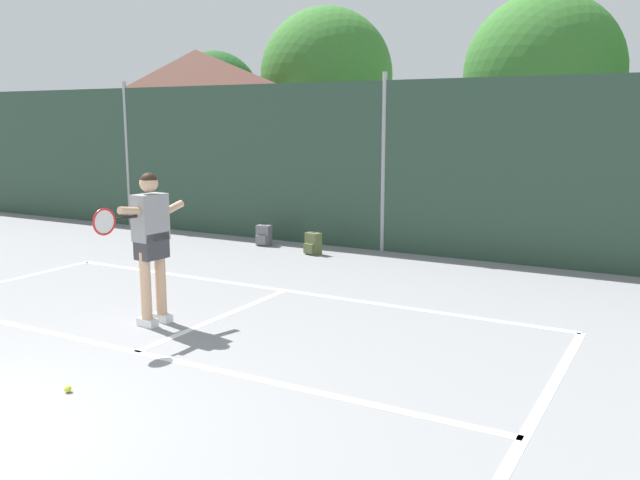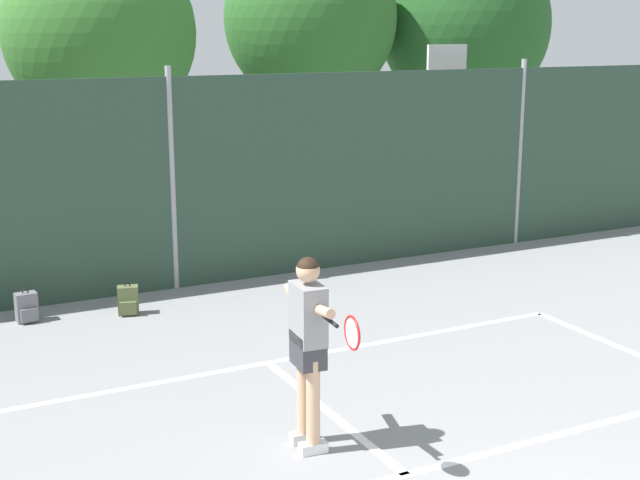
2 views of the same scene
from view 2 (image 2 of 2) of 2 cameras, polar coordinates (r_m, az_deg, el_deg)
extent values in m
cube|color=white|center=(10.56, -3.34, -7.90)|extent=(8.20, 0.10, 0.01)
cube|color=white|center=(8.13, 5.55, -14.82)|extent=(8.20, 0.10, 0.01)
cube|color=white|center=(9.28, 0.55, -11.00)|extent=(0.10, 2.97, 0.01)
cube|color=#284233|center=(13.32, -9.50, 3.52)|extent=(26.00, 0.05, 3.18)
cylinder|color=#99999E|center=(13.30, -9.51, 3.84)|extent=(0.09, 0.09, 3.33)
cylinder|color=#99999E|center=(16.43, 12.73, 5.50)|extent=(0.09, 0.09, 3.33)
cylinder|color=#9E9EA3|center=(18.06, 7.82, 5.95)|extent=(0.12, 0.12, 3.05)
cube|color=white|center=(17.83, 8.18, 11.41)|extent=(0.90, 0.06, 0.60)
torus|color=#D85919|center=(17.62, 8.67, 10.66)|extent=(0.48, 0.48, 0.02)
cylinder|color=brown|center=(21.90, -13.56, 5.43)|extent=(0.36, 0.36, 1.86)
ellipsoid|color=#38752D|center=(21.70, -13.98, 12.85)|extent=(4.48, 4.03, 4.48)
cylinder|color=brown|center=(23.73, -0.57, 6.77)|extent=(0.36, 0.36, 2.17)
ellipsoid|color=#2D6628|center=(23.57, -0.58, 14.10)|extent=(4.57, 4.11, 4.57)
cylinder|color=brown|center=(26.27, 9.10, 6.89)|extent=(0.36, 0.36, 1.84)
ellipsoid|color=#235623|center=(26.11, 9.36, 13.52)|extent=(4.97, 4.47, 4.97)
cube|color=silver|center=(8.65, -1.05, -12.57)|extent=(0.27, 0.14, 0.10)
cube|color=silver|center=(8.45, -0.44, -13.24)|extent=(0.27, 0.14, 0.10)
cylinder|color=tan|center=(8.45, -1.06, -9.77)|extent=(0.13, 0.13, 0.82)
cylinder|color=tan|center=(8.25, -0.45, -10.38)|extent=(0.13, 0.13, 0.82)
cube|color=#38383D|center=(8.18, -0.77, -7.05)|extent=(0.27, 0.38, 0.32)
cube|color=gray|center=(8.06, -0.77, -4.79)|extent=(0.27, 0.42, 0.56)
sphere|color=tan|center=(7.94, -0.78, -1.98)|extent=(0.22, 0.22, 0.22)
sphere|color=black|center=(7.94, -0.78, -1.84)|extent=(0.21, 0.21, 0.21)
cylinder|color=tan|center=(7.86, -0.07, -4.50)|extent=(0.13, 0.56, 0.17)
cylinder|color=tan|center=(8.30, -1.49, -3.90)|extent=(0.13, 0.51, 0.22)
cylinder|color=black|center=(7.71, 0.67, -5.25)|extent=(0.06, 0.30, 0.04)
torus|color=red|center=(7.43, 2.09, -6.00)|extent=(0.05, 0.30, 0.30)
cylinder|color=silver|center=(7.43, 2.09, -6.00)|extent=(0.03, 0.26, 0.26)
cube|color=slate|center=(12.55, -18.39, -4.13)|extent=(0.30, 0.20, 0.40)
cube|color=slate|center=(12.47, -18.23, -4.63)|extent=(0.23, 0.08, 0.18)
torus|color=black|center=(12.49, -18.47, -3.17)|extent=(0.09, 0.02, 0.09)
cube|color=#566038|center=(12.50, -12.26, -3.81)|extent=(0.32, 0.25, 0.40)
cube|color=#566038|center=(12.41, -12.25, -4.32)|extent=(0.23, 0.12, 0.18)
torus|color=black|center=(12.44, -12.31, -2.84)|extent=(0.09, 0.04, 0.09)
camera|label=1|loc=(9.15, 56.25, -1.21)|focal=37.80mm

